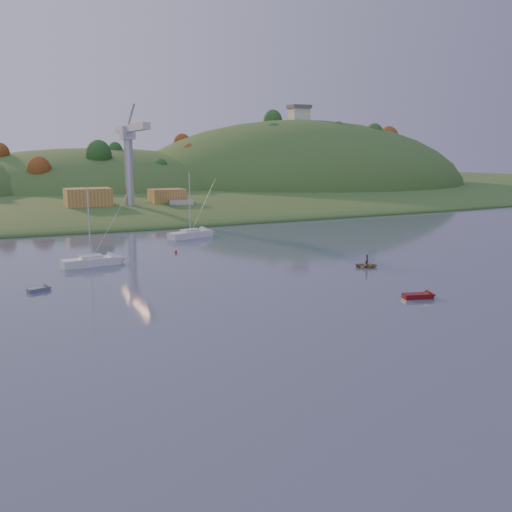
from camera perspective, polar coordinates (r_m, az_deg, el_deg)
name	(u,v)px	position (r m, az deg, el deg)	size (l,w,h in m)	color
far_shore	(64,191)	(257.87, -18.67, 6.17)	(620.00, 220.00, 1.50)	#2F5020
shore_slope	(91,203)	(193.74, -16.14, 5.13)	(640.00, 150.00, 7.00)	#2F5020
hill_center	(97,193)	(239.67, -15.66, 6.06)	(140.00, 120.00, 36.00)	#2F5020
hill_right	(298,190)	(255.17, 4.23, 6.64)	(150.00, 130.00, 60.00)	#2F5020
hilltop_house	(299,112)	(255.28, 4.33, 14.14)	(9.00, 7.00, 6.45)	beige
hillside_trees	(81,198)	(213.42, -17.08, 5.52)	(280.00, 50.00, 32.00)	#1A4B1C
wharf	(140,210)	(152.77, -11.50, 4.52)	(42.00, 16.00, 2.40)	slate
shed_west	(88,198)	(150.75, -16.45, 5.61)	(11.00, 8.00, 4.80)	#A67137
shed_east	(167,196)	(156.58, -8.88, 5.91)	(9.00, 7.00, 4.00)	#A67137
dock_crane	(130,148)	(147.84, -12.51, 10.50)	(3.20, 28.00, 20.30)	#B7B7BC
sailboat_near	(91,261)	(84.87, -16.18, -0.45)	(8.35, 3.43, 11.26)	silver
sailboat_far	(190,234)	(109.36, -6.59, 2.24)	(9.28, 5.27, 12.33)	silver
canoe	(367,265)	(81.87, 11.03, -0.91)	(2.22, 3.11, 0.64)	tan
paddler	(367,262)	(81.78, 11.04, -0.60)	(0.56, 0.37, 1.55)	black
red_tender	(424,296)	(66.19, 16.45, -3.83)	(4.04, 2.37, 1.30)	#520B0D
grey_dinghy	(43,289)	(71.46, -20.52, -3.08)	(3.05, 1.92, 1.07)	slate
work_vessel	(182,209)	(151.75, -7.45, 4.65)	(15.51, 9.28, 3.76)	slate
buoy_2	(176,252)	(92.77, -8.04, 0.44)	(0.50, 0.50, 0.50)	#F6320C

